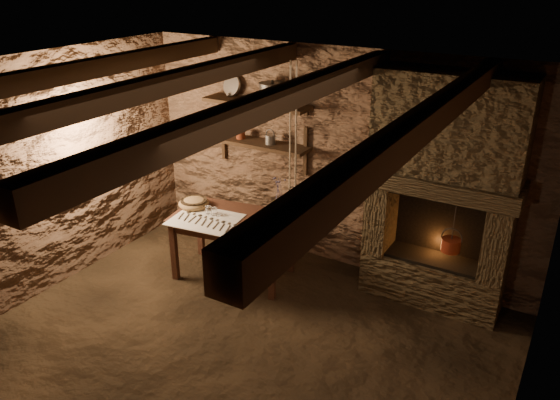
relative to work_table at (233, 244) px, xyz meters
The scene contains 24 objects.
floor 1.42m from the work_table, 57.75° to the right, with size 4.50×4.50×0.00m, color black.
back_wall 1.38m from the work_table, 49.34° to the left, with size 4.50×0.04×2.40m, color #513526.
left_wall 2.08m from the work_table, 142.87° to the right, with size 0.04×4.00×2.40m, color #513526.
right_wall 3.30m from the work_table, 21.17° to the right, with size 0.04×4.00×2.40m, color #513526.
ceiling 2.44m from the work_table, 57.75° to the right, with size 4.50×4.00×0.04m, color black.
beam_far_left 2.38m from the work_table, 123.82° to the right, with size 0.14×3.95×0.16m, color black.
beam_mid_left 2.26m from the work_table, 78.84° to the right, with size 0.14×3.95×0.16m, color black.
beam_mid_right 2.56m from the work_table, 43.21° to the right, with size 0.14×3.95×0.16m, color black.
beam_far_right 3.16m from the work_table, 27.37° to the right, with size 0.14×3.95×0.16m, color black.
shelf_lower 1.15m from the work_table, 100.11° to the left, with size 1.25×0.30×0.04m, color black.
shelf_upper 1.54m from the work_table, 100.11° to the left, with size 1.25×0.30×0.04m, color black.
hearth 2.24m from the work_table, 17.30° to the left, with size 1.43×0.51×2.30m.
work_table is the anchor object (origin of this frame).
linen_cloth 0.44m from the work_table, 131.12° to the right, with size 0.68×0.55×0.01m, color beige.
pewter_cutlery_row 0.46m from the work_table, 128.39° to the right, with size 0.57×0.22×0.01m, color gray, non-canonical shape.
drinking_glasses 0.42m from the work_table, 153.23° to the right, with size 0.22×0.07×0.09m, color white, non-canonical shape.
stoneware_jug 0.73m from the work_table, 20.82° to the left, with size 0.17×0.17×0.46m.
wooden_bowl 0.62m from the work_table, behind, with size 0.34×0.34×0.12m, color olive.
iron_stockpot 1.64m from the work_table, 82.99° to the left, with size 0.27×0.27×0.20m, color #2C2A27.
tin_pan 1.77m from the work_table, 122.73° to the left, with size 0.23×0.23×0.03m, color #969691.
small_kettle 1.21m from the work_table, 85.46° to the left, with size 0.15×0.11×0.16m, color #969691, non-canonical shape.
rusty_tin 1.25m from the work_table, 116.19° to the left, with size 0.10×0.10×0.10m, color #5A2112.
red_pot 2.23m from the work_table, 14.88° to the left, with size 0.20×0.20×0.54m.
hanging_ropes 1.62m from the work_table, ahead, with size 0.08×0.08×1.20m, color beige, non-canonical shape.
Camera 1 is at (2.32, -3.05, 3.15)m, focal length 35.00 mm.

